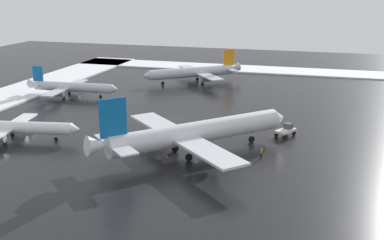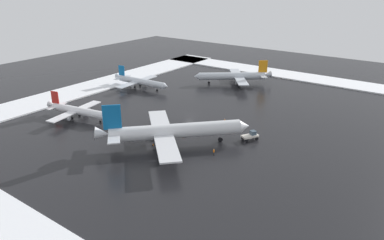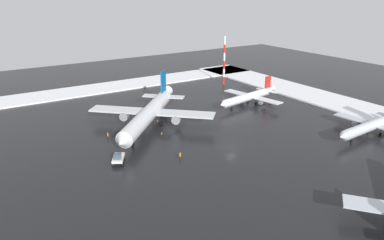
% 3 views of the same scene
% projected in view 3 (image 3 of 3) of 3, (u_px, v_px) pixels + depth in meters
% --- Properties ---
extents(ground_plane, '(240.00, 240.00, 0.00)m').
position_uv_depth(ground_plane, '(231.00, 147.00, 86.65)').
color(ground_plane, black).
extents(snow_bank_far, '(152.00, 16.00, 0.45)m').
position_uv_depth(snow_bank_far, '(363.00, 110.00, 112.05)').
color(snow_bank_far, white).
rests_on(snow_bank_far, ground_plane).
extents(snow_bank_right, '(14.00, 116.00, 0.45)m').
position_uv_depth(snow_bank_right, '(120.00, 86.00, 139.65)').
color(snow_bank_right, white).
rests_on(snow_bank_right, ground_plane).
extents(airplane_parked_portside, '(32.49, 31.41, 12.12)m').
position_uv_depth(airplane_parked_portside, '(149.00, 113.00, 96.98)').
color(airplane_parked_portside, silver).
rests_on(airplane_parked_portside, ground_plane).
extents(airplane_parked_starboard, '(21.86, 26.37, 7.83)m').
position_uv_depth(airplane_parked_starboard, '(372.00, 125.00, 92.74)').
color(airplane_parked_starboard, silver).
rests_on(airplane_parked_starboard, ground_plane).
extents(airplane_distant_tail, '(21.37, 25.58, 7.62)m').
position_uv_depth(airplane_distant_tail, '(249.00, 97.00, 117.20)').
color(airplane_distant_tail, white).
rests_on(airplane_distant_tail, ground_plane).
extents(pushback_tug, '(5.09, 4.19, 2.50)m').
position_uv_depth(pushback_tug, '(118.00, 158.00, 78.10)').
color(pushback_tug, silver).
rests_on(pushback_tug, ground_plane).
extents(ground_crew_near_tug, '(0.36, 0.36, 1.71)m').
position_uv_depth(ground_crew_near_tug, '(180.00, 156.00, 79.75)').
color(ground_crew_near_tug, black).
rests_on(ground_crew_near_tug, ground_plane).
extents(ground_crew_by_nose_gear, '(0.36, 0.36, 1.71)m').
position_uv_depth(ground_crew_by_nose_gear, '(108.00, 136.00, 90.69)').
color(ground_crew_by_nose_gear, black).
rests_on(ground_crew_by_nose_gear, ground_plane).
extents(antenna_mast, '(0.70, 0.70, 18.12)m').
position_uv_depth(antenna_mast, '(224.00, 61.00, 139.02)').
color(antenna_mast, red).
rests_on(antenna_mast, ground_plane).
extents(traffic_cone_near_nose, '(0.36, 0.36, 0.55)m').
position_uv_depth(traffic_cone_near_nose, '(162.00, 133.00, 94.14)').
color(traffic_cone_near_nose, orange).
rests_on(traffic_cone_near_nose, ground_plane).
extents(traffic_cone_mid_line, '(0.36, 0.36, 0.55)m').
position_uv_depth(traffic_cone_mid_line, '(158.00, 121.00, 102.77)').
color(traffic_cone_mid_line, orange).
rests_on(traffic_cone_mid_line, ground_plane).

